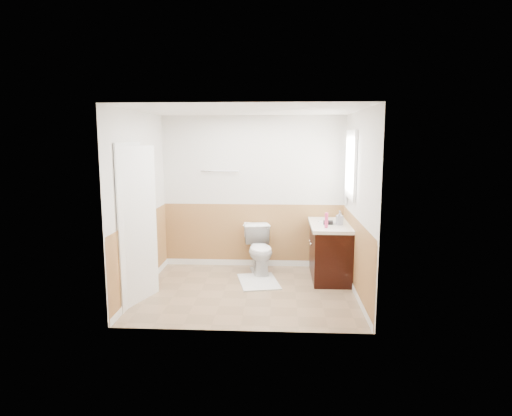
# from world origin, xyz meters

# --- Properties ---
(floor) EXTENTS (3.00, 3.00, 0.00)m
(floor) POSITION_xyz_m (0.00, 0.00, 0.00)
(floor) COLOR #8C7051
(floor) RESTS_ON ground
(ceiling) EXTENTS (3.00, 3.00, 0.00)m
(ceiling) POSITION_xyz_m (0.00, 0.00, 2.50)
(ceiling) COLOR white
(ceiling) RESTS_ON floor
(wall_back) EXTENTS (3.00, 0.00, 3.00)m
(wall_back) POSITION_xyz_m (0.00, 1.30, 1.25)
(wall_back) COLOR silver
(wall_back) RESTS_ON floor
(wall_front) EXTENTS (3.00, 0.00, 3.00)m
(wall_front) POSITION_xyz_m (0.00, -1.30, 1.25)
(wall_front) COLOR silver
(wall_front) RESTS_ON floor
(wall_left) EXTENTS (0.00, 3.00, 3.00)m
(wall_left) POSITION_xyz_m (-1.50, 0.00, 1.25)
(wall_left) COLOR silver
(wall_left) RESTS_ON floor
(wall_right) EXTENTS (0.00, 3.00, 3.00)m
(wall_right) POSITION_xyz_m (1.50, 0.00, 1.25)
(wall_right) COLOR silver
(wall_right) RESTS_ON floor
(wainscot_back) EXTENTS (3.00, 0.00, 3.00)m
(wainscot_back) POSITION_xyz_m (0.00, 1.29, 0.50)
(wainscot_back) COLOR #A17340
(wainscot_back) RESTS_ON floor
(wainscot_front) EXTENTS (3.00, 0.00, 3.00)m
(wainscot_front) POSITION_xyz_m (0.00, -1.29, 0.50)
(wainscot_front) COLOR #A17340
(wainscot_front) RESTS_ON floor
(wainscot_left) EXTENTS (0.00, 2.60, 2.60)m
(wainscot_left) POSITION_xyz_m (-1.49, 0.00, 0.50)
(wainscot_left) COLOR #A17340
(wainscot_left) RESTS_ON floor
(wainscot_right) EXTENTS (0.00, 2.60, 2.60)m
(wainscot_right) POSITION_xyz_m (1.49, 0.00, 0.50)
(wainscot_right) COLOR #A17340
(wainscot_right) RESTS_ON floor
(toilet) EXTENTS (0.57, 0.81, 0.75)m
(toilet) POSITION_xyz_m (0.13, 0.88, 0.38)
(toilet) COLOR white
(toilet) RESTS_ON floor
(bath_mat) EXTENTS (0.71, 0.90, 0.02)m
(bath_mat) POSITION_xyz_m (0.13, 0.40, 0.01)
(bath_mat) COLOR silver
(bath_mat) RESTS_ON floor
(vanity_cabinet) EXTENTS (0.55, 1.10, 0.80)m
(vanity_cabinet) POSITION_xyz_m (1.21, 0.69, 0.40)
(vanity_cabinet) COLOR black
(vanity_cabinet) RESTS_ON floor
(vanity_knob_left) EXTENTS (0.03, 0.03, 0.03)m
(vanity_knob_left) POSITION_xyz_m (0.91, 0.59, 0.55)
(vanity_knob_left) COLOR silver
(vanity_knob_left) RESTS_ON vanity_cabinet
(vanity_knob_right) EXTENTS (0.03, 0.03, 0.03)m
(vanity_knob_right) POSITION_xyz_m (0.91, 0.79, 0.55)
(vanity_knob_right) COLOR silver
(vanity_knob_right) RESTS_ON vanity_cabinet
(countertop) EXTENTS (0.60, 1.15, 0.05)m
(countertop) POSITION_xyz_m (1.20, 0.69, 0.83)
(countertop) COLOR white
(countertop) RESTS_ON vanity_cabinet
(sink_basin) EXTENTS (0.36, 0.36, 0.02)m
(sink_basin) POSITION_xyz_m (1.21, 0.84, 0.86)
(sink_basin) COLOR white
(sink_basin) RESTS_ON countertop
(faucet) EXTENTS (0.02, 0.02, 0.14)m
(faucet) POSITION_xyz_m (1.39, 0.84, 0.92)
(faucet) COLOR silver
(faucet) RESTS_ON countertop
(lotion_bottle) EXTENTS (0.05, 0.05, 0.22)m
(lotion_bottle) POSITION_xyz_m (1.11, 0.37, 0.96)
(lotion_bottle) COLOR #E23A74
(lotion_bottle) RESTS_ON countertop
(soap_dispenser) EXTENTS (0.10, 0.11, 0.21)m
(soap_dispenser) POSITION_xyz_m (1.33, 0.61, 0.96)
(soap_dispenser) COLOR gray
(soap_dispenser) RESTS_ON countertop
(hair_dryer_body) EXTENTS (0.14, 0.07, 0.07)m
(hair_dryer_body) POSITION_xyz_m (1.16, 0.60, 0.89)
(hair_dryer_body) COLOR black
(hair_dryer_body) RESTS_ON countertop
(hair_dryer_handle) EXTENTS (0.03, 0.03, 0.07)m
(hair_dryer_handle) POSITION_xyz_m (1.13, 0.58, 0.86)
(hair_dryer_handle) COLOR black
(hair_dryer_handle) RESTS_ON countertop
(mirror_panel) EXTENTS (0.02, 0.35, 0.90)m
(mirror_panel) POSITION_xyz_m (1.48, 1.10, 1.55)
(mirror_panel) COLOR silver
(mirror_panel) RESTS_ON wall_right
(window_frame) EXTENTS (0.04, 0.80, 1.00)m
(window_frame) POSITION_xyz_m (1.47, 0.59, 1.75)
(window_frame) COLOR white
(window_frame) RESTS_ON wall_right
(window_glass) EXTENTS (0.01, 0.70, 0.90)m
(window_glass) POSITION_xyz_m (1.49, 0.59, 1.75)
(window_glass) COLOR white
(window_glass) RESTS_ON wall_right
(door) EXTENTS (0.29, 0.78, 2.04)m
(door) POSITION_xyz_m (-1.40, -0.45, 1.02)
(door) COLOR white
(door) RESTS_ON wall_left
(door_frame) EXTENTS (0.02, 0.92, 2.10)m
(door_frame) POSITION_xyz_m (-1.48, -0.45, 1.03)
(door_frame) COLOR white
(door_frame) RESTS_ON wall_left
(door_knob) EXTENTS (0.06, 0.06, 0.06)m
(door_knob) POSITION_xyz_m (-1.34, -0.12, 0.95)
(door_knob) COLOR silver
(door_knob) RESTS_ON door
(towel_bar) EXTENTS (0.62, 0.02, 0.02)m
(towel_bar) POSITION_xyz_m (-0.55, 1.25, 1.60)
(towel_bar) COLOR silver
(towel_bar) RESTS_ON wall_back
(tp_holder_bar) EXTENTS (0.14, 0.02, 0.02)m
(tp_holder_bar) POSITION_xyz_m (-0.10, 1.23, 0.70)
(tp_holder_bar) COLOR silver
(tp_holder_bar) RESTS_ON wall_back
(tp_roll) EXTENTS (0.10, 0.11, 0.11)m
(tp_roll) POSITION_xyz_m (-0.10, 1.23, 0.70)
(tp_roll) COLOR white
(tp_roll) RESTS_ON tp_holder_bar
(tp_sheet) EXTENTS (0.10, 0.01, 0.16)m
(tp_sheet) POSITION_xyz_m (-0.10, 1.23, 0.59)
(tp_sheet) COLOR white
(tp_sheet) RESTS_ON tp_roll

